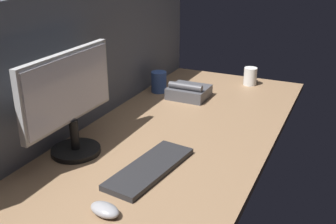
# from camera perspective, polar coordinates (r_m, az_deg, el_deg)

# --- Properties ---
(ground_plane) EXTENTS (1.80, 0.80, 0.03)m
(ground_plane) POSITION_cam_1_polar(r_m,az_deg,el_deg) (1.63, 0.20, -3.65)
(ground_plane) COLOR #8C6B4C
(cubicle_wall_back) EXTENTS (1.80, 0.05, 0.55)m
(cubicle_wall_back) POSITION_cam_1_polar(r_m,az_deg,el_deg) (1.71, -11.33, 7.58)
(cubicle_wall_back) COLOR #565B66
(cubicle_wall_back) RESTS_ON ground_plane
(monitor) EXTENTS (0.46, 0.18, 0.38)m
(monitor) POSITION_cam_1_polar(r_m,az_deg,el_deg) (1.44, -13.81, 1.88)
(monitor) COLOR black
(monitor) RESTS_ON ground_plane
(keyboard) EXTENTS (0.38, 0.17, 0.02)m
(keyboard) POSITION_cam_1_polar(r_m,az_deg,el_deg) (1.37, -2.57, -7.95)
(keyboard) COLOR #262628
(keyboard) RESTS_ON ground_plane
(mouse) EXTENTS (0.07, 0.10, 0.03)m
(mouse) POSITION_cam_1_polar(r_m,az_deg,el_deg) (1.18, -8.96, -13.53)
(mouse) COLOR #99999E
(mouse) RESTS_ON ground_plane
(mug_ceramic_blue) EXTENTS (0.12, 0.08, 0.11)m
(mug_ceramic_blue) POSITION_cam_1_polar(r_m,az_deg,el_deg) (2.09, -1.28, 4.32)
(mug_ceramic_blue) COLOR #38569E
(mug_ceramic_blue) RESTS_ON ground_plane
(mug_ceramic_white) EXTENTS (0.10, 0.07, 0.10)m
(mug_ceramic_white) POSITION_cam_1_polar(r_m,az_deg,el_deg) (2.25, 11.60, 5.00)
(mug_ceramic_white) COLOR white
(mug_ceramic_white) RESTS_ON ground_plane
(desk_phone) EXTENTS (0.17, 0.19, 0.09)m
(desk_phone) POSITION_cam_1_polar(r_m,az_deg,el_deg) (2.01, 2.94, 2.91)
(desk_phone) COLOR #4C4C51
(desk_phone) RESTS_ON ground_plane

